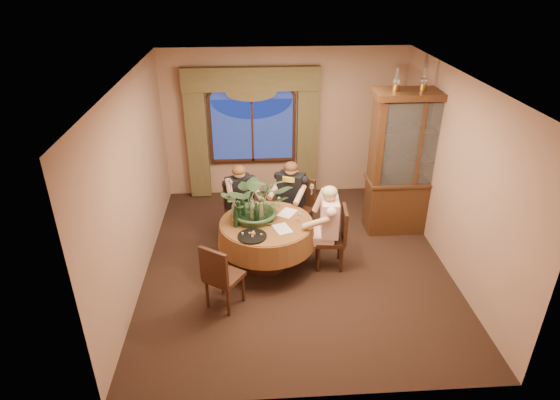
{
  "coord_description": "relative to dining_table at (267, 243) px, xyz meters",
  "views": [
    {
      "loc": [
        -0.63,
        -5.94,
        4.15
      ],
      "look_at": [
        -0.24,
        -0.03,
        1.1
      ],
      "focal_mm": 30.0,
      "sensor_mm": 36.0,
      "label": 1
    }
  ],
  "objects": [
    {
      "name": "olive_bowl",
      "position": [
        0.03,
        -0.07,
        0.4
      ],
      "size": [
        0.15,
        0.15,
        0.05
      ],
      "primitive_type": "imported",
      "color": "#4D5929",
      "rests_on": "dining_table"
    },
    {
      "name": "drapery_right",
      "position": [
        0.87,
        2.41,
        0.8
      ],
      "size": [
        0.38,
        0.14,
        2.32
      ],
      "primitive_type": "cube",
      "color": "#4E4426",
      "rests_on": "floor"
    },
    {
      "name": "swag_valance",
      "position": [
        -0.16,
        2.38,
        1.9
      ],
      "size": [
        2.45,
        0.16,
        0.42
      ],
      "primitive_type": null,
      "color": "#4E4426",
      "rests_on": "wall_back"
    },
    {
      "name": "oil_lamp_center",
      "position": [
        2.41,
        0.95,
        2.19
      ],
      "size": [
        0.11,
        0.11,
        0.34
      ],
      "primitive_type": null,
      "color": "#A5722D",
      "rests_on": "china_cabinet"
    },
    {
      "name": "wine_bottle_1",
      "position": [
        -0.4,
        0.0,
        0.54
      ],
      "size": [
        0.07,
        0.07,
        0.33
      ],
      "primitive_type": "cylinder",
      "color": "black",
      "rests_on": "dining_table"
    },
    {
      "name": "chair_back_right",
      "position": [
        0.55,
        0.85,
        0.1
      ],
      "size": [
        0.58,
        0.58,
        0.96
      ],
      "primitive_type": "cube",
      "rotation": [
        0.0,
        0.0,
        -3.72
      ],
      "color": "black",
      "rests_on": "floor"
    },
    {
      "name": "stoneware_vase",
      "position": [
        -0.1,
        0.14,
        0.5
      ],
      "size": [
        0.13,
        0.13,
        0.25
      ],
      "primitive_type": null,
      "color": "#948161",
      "rests_on": "dining_table"
    },
    {
      "name": "dining_table",
      "position": [
        0.0,
        0.0,
        0.0
      ],
      "size": [
        1.51,
        1.51,
        0.75
      ],
      "primitive_type": "cylinder",
      "rotation": [
        0.0,
        0.0,
        -0.04
      ],
      "color": "maroon",
      "rests_on": "floor"
    },
    {
      "name": "wall_right",
      "position": [
        2.69,
        0.03,
        1.02
      ],
      "size": [
        0.0,
        5.0,
        5.0
      ],
      "primitive_type": "plane",
      "rotation": [
        1.57,
        0.0,
        -1.57
      ],
      "color": "#A0775F",
      "rests_on": "ground"
    },
    {
      "name": "drapery_left",
      "position": [
        -1.19,
        2.41,
        0.8
      ],
      "size": [
        0.38,
        0.14,
        2.32
      ],
      "primitive_type": "cube",
      "color": "#4E4426",
      "rests_on": "floor"
    },
    {
      "name": "arched_transom",
      "position": [
        -0.16,
        2.46,
        1.71
      ],
      "size": [
        1.6,
        0.06,
        0.44
      ],
      "primitive_type": null,
      "color": "navy",
      "rests_on": "wall_back"
    },
    {
      "name": "person_scarf",
      "position": [
        0.44,
        0.88,
        0.29
      ],
      "size": [
        0.62,
        0.6,
        1.32
      ],
      "primitive_type": null,
      "rotation": [
        0.0,
        0.0,
        -3.6
      ],
      "color": "black",
      "rests_on": "floor"
    },
    {
      "name": "tasting_paper_1",
      "position": [
        0.33,
        0.24,
        0.38
      ],
      "size": [
        0.34,
        0.37,
        0.0
      ],
      "primitive_type": "cube",
      "rotation": [
        0.0,
        0.0,
        -0.56
      ],
      "color": "white",
      "rests_on": "dining_table"
    },
    {
      "name": "wine_bottle_4",
      "position": [
        -0.34,
        0.19,
        0.54
      ],
      "size": [
        0.07,
        0.07,
        0.33
      ],
      "primitive_type": "cylinder",
      "color": "black",
      "rests_on": "dining_table"
    },
    {
      "name": "window",
      "position": [
        -0.16,
        2.46,
        0.92
      ],
      "size": [
        1.62,
        0.1,
        1.32
      ],
      "primitive_type": null,
      "color": "navy",
      "rests_on": "wall_back"
    },
    {
      "name": "wine_bottle_3",
      "position": [
        -0.44,
        -0.11,
        0.54
      ],
      "size": [
        0.07,
        0.07,
        0.33
      ],
      "primitive_type": "cylinder",
      "color": "black",
      "rests_on": "dining_table"
    },
    {
      "name": "wine_glass_person_scarf",
      "position": [
        0.21,
        0.43,
        0.46
      ],
      "size": [
        0.07,
        0.07,
        0.18
      ],
      "primitive_type": null,
      "color": "silver",
      "rests_on": "dining_table"
    },
    {
      "name": "chair_back",
      "position": [
        -0.39,
        0.86,
        0.1
      ],
      "size": [
        0.56,
        0.56,
        0.96
      ],
      "primitive_type": "cube",
      "rotation": [
        0.0,
        0.0,
        -2.72
      ],
      "color": "black",
      "rests_on": "floor"
    },
    {
      "name": "chair_front_left",
      "position": [
        -0.59,
        -0.88,
        0.1
      ],
      "size": [
        0.58,
        0.58,
        0.96
      ],
      "primitive_type": "cube",
      "rotation": [
        0.0,
        0.0,
        -0.59
      ],
      "color": "black",
      "rests_on": "floor"
    },
    {
      "name": "person_pink",
      "position": [
        0.91,
        -0.08,
        0.29
      ],
      "size": [
        0.48,
        0.51,
        1.33
      ],
      "primitive_type": null,
      "rotation": [
        0.0,
        0.0,
        1.49
      ],
      "color": "beige",
      "rests_on": "floor"
    },
    {
      "name": "wine_glass_person_back",
      "position": [
        -0.2,
        0.44,
        0.46
      ],
      "size": [
        0.07,
        0.07,
        0.18
      ],
      "primitive_type": null,
      "color": "silver",
      "rests_on": "dining_table"
    },
    {
      "name": "oil_lamp_left",
      "position": [
        1.99,
        0.95,
        2.19
      ],
      "size": [
        0.11,
        0.11,
        0.34
      ],
      "primitive_type": null,
      "color": "#A5722D",
      "rests_on": "china_cabinet"
    },
    {
      "name": "floor",
      "position": [
        0.44,
        0.03,
        -0.38
      ],
      "size": [
        5.0,
        5.0,
        0.0
      ],
      "primitive_type": "plane",
      "color": "black",
      "rests_on": "ground"
    },
    {
      "name": "wine_bottle_2",
      "position": [
        -0.14,
        -0.03,
        0.54
      ],
      "size": [
        0.07,
        0.07,
        0.33
      ],
      "primitive_type": "cylinder",
      "color": "black",
      "rests_on": "dining_table"
    },
    {
      "name": "ceiling",
      "position": [
        0.44,
        0.03,
        2.42
      ],
      "size": [
        5.0,
        5.0,
        0.0
      ],
      "primitive_type": "plane",
      "rotation": [
        3.14,
        0.0,
        0.0
      ],
      "color": "white",
      "rests_on": "wall_back"
    },
    {
      "name": "tasting_paper_0",
      "position": [
        0.22,
        -0.22,
        0.38
      ],
      "size": [
        0.3,
        0.35,
        0.0
      ],
      "primitive_type": "cube",
      "rotation": [
        0.0,
        0.0,
        0.34
      ],
      "color": "white",
      "rests_on": "dining_table"
    },
    {
      "name": "chair_right",
      "position": [
        0.94,
        -0.07,
        0.1
      ],
      "size": [
        0.45,
        0.45,
        0.96
      ],
      "primitive_type": "cube",
      "rotation": [
        0.0,
        0.0,
        1.49
      ],
      "color": "black",
      "rests_on": "floor"
    },
    {
      "name": "oil_lamp_right",
      "position": [
        2.83,
        0.95,
        2.19
      ],
      "size": [
        0.11,
        0.11,
        0.34
      ],
      "primitive_type": null,
      "color": "#A5722D",
      "rests_on": "china_cabinet"
    },
    {
      "name": "wine_bottle_5",
      "position": [
        -0.46,
        0.07,
        0.54
      ],
      "size": [
        0.07,
        0.07,
        0.33
      ],
      "primitive_type": "cylinder",
      "color": "tan",
      "rests_on": "dining_table"
    },
    {
      "name": "china_cabinet",
      "position": [
        2.41,
        0.95,
        0.82
      ],
      "size": [
        1.48,
        0.58,
        2.4
      ],
      "primitive_type": "cube",
      "color": "#341C0E",
      "rests_on": "floor"
    },
    {
      "name": "centerpiece_plant",
      "position": [
        -0.13,
        0.15,
        1.02
      ],
      "size": [
        1.02,
        1.13,
        0.88
      ],
      "primitive_type": "imported",
      "color": "#34532E",
      "rests_on": "dining_table"
    },
    {
      "name": "cheese_platter",
      "position": [
        -0.21,
        -0.41,
        0.39
      ],
      "size": [
        0.4,
        0.4,
        0.02
      ],
      "primitive_type": "cylinder",
      "color": "black",
      "rests_on": "dining_table"
    },
    {
      "name": "wine_glass_person_pink",
      "position": [
        0.48,
        -0.04,
        0.46
      ],
      "size": [
        0.07,
        0.07,
        0.18
      ],
      "primitive_type": null,
      "color": "silver",
      "rests_on": "dining_table"
    },
    {
      "name": "person_back",
      "position": [
        -0.4,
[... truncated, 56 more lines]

